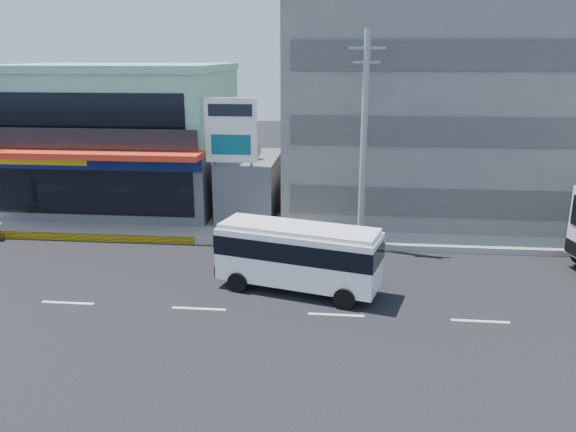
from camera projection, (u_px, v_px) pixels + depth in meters
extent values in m
plane|color=black|center=(199.00, 309.00, 20.46)|extent=(120.00, 120.00, 0.00)
cube|color=gray|center=(339.00, 231.00, 29.02)|extent=(70.00, 5.00, 0.30)
cube|color=#48494D|center=(127.00, 173.00, 34.06)|extent=(12.00, 10.00, 4.00)
cube|color=#89C3A7|center=(121.00, 106.00, 32.95)|extent=(12.00, 10.00, 4.00)
cube|color=red|center=(79.00, 154.00, 27.92)|extent=(12.40, 1.80, 0.30)
cube|color=#0C1B54|center=(87.00, 162.00, 28.79)|extent=(12.00, 0.12, 0.80)
cube|color=black|center=(90.00, 191.00, 29.23)|extent=(11.00, 0.06, 2.60)
cube|color=gray|center=(432.00, 90.00, 31.90)|extent=(16.00, 12.00, 14.00)
cube|color=#48494D|center=(251.00, 187.00, 31.45)|extent=(3.00, 6.00, 3.50)
cylinder|color=slate|center=(248.00, 158.00, 29.99)|extent=(1.50, 1.50, 0.15)
cylinder|color=gray|center=(213.00, 171.00, 28.50)|extent=(0.16, 0.16, 6.50)
cylinder|color=gray|center=(252.00, 171.00, 28.31)|extent=(0.16, 0.16, 6.50)
cube|color=white|center=(231.00, 130.00, 27.84)|extent=(2.60, 0.18, 3.20)
cylinder|color=#999993|center=(364.00, 144.00, 25.57)|extent=(0.30, 0.30, 10.00)
cube|color=#999993|center=(367.00, 48.00, 24.41)|extent=(1.60, 0.12, 0.12)
cube|color=#999993|center=(367.00, 62.00, 24.57)|extent=(1.20, 0.10, 0.10)
cube|color=white|center=(298.00, 256.00, 21.68)|extent=(6.55, 3.54, 2.05)
cube|color=black|center=(298.00, 246.00, 21.57)|extent=(6.61, 3.59, 0.76)
cube|color=white|center=(298.00, 228.00, 21.37)|extent=(6.33, 3.32, 0.18)
cylinder|color=black|center=(238.00, 282.00, 21.82)|extent=(0.84, 0.45, 0.80)
cylinder|color=black|center=(258.00, 265.00, 23.58)|extent=(0.84, 0.45, 0.80)
cylinder|color=black|center=(344.00, 299.00, 20.35)|extent=(0.84, 0.45, 0.80)
cylinder|color=black|center=(358.00, 279.00, 22.11)|extent=(0.84, 0.45, 0.80)
imported|color=tan|center=(292.00, 252.00, 24.06)|extent=(4.78, 2.45, 1.56)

